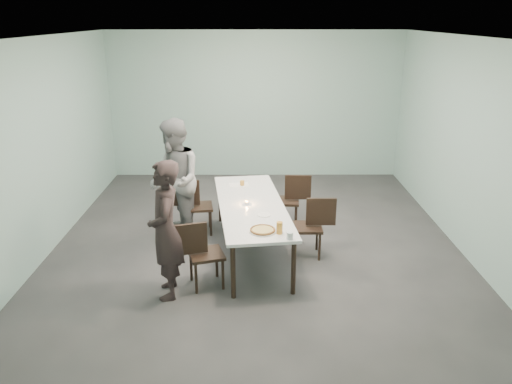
{
  "coord_description": "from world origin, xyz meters",
  "views": [
    {
      "loc": [
        -0.02,
        -6.82,
        3.26
      ],
      "look_at": [
        0.0,
        -0.45,
        1.0
      ],
      "focal_mm": 35.0,
      "sensor_mm": 36.0,
      "label": 1
    }
  ],
  "objects_px": {
    "chair_far_left": "(194,203)",
    "beer_glass": "(280,228)",
    "side_plate": "(264,215)",
    "water_tumbler": "(290,236)",
    "chair_near_right": "(313,223)",
    "pizza": "(263,230)",
    "tealight": "(247,203)",
    "chair_far_right": "(291,197)",
    "chair_near_left": "(200,250)",
    "diner_far": "(175,180)",
    "diner_near": "(166,230)",
    "table": "(251,208)",
    "amber_tumbler": "(242,183)"
  },
  "relations": [
    {
      "from": "chair_far_left",
      "to": "beer_glass",
      "type": "distance_m",
      "value": 2.16
    },
    {
      "from": "chair_far_left",
      "to": "side_plate",
      "type": "height_order",
      "value": "chair_far_left"
    },
    {
      "from": "side_plate",
      "to": "beer_glass",
      "type": "xyz_separation_m",
      "value": [
        0.18,
        -0.59,
        0.07
      ]
    },
    {
      "from": "beer_glass",
      "to": "chair_far_left",
      "type": "bearing_deg",
      "value": 126.09
    },
    {
      "from": "water_tumbler",
      "to": "chair_near_right",
      "type": "bearing_deg",
      "value": 69.42
    },
    {
      "from": "pizza",
      "to": "tealight",
      "type": "distance_m",
      "value": 0.96
    },
    {
      "from": "pizza",
      "to": "beer_glass",
      "type": "bearing_deg",
      "value": -16.6
    },
    {
      "from": "pizza",
      "to": "chair_far_left",
      "type": "bearing_deg",
      "value": 122.33
    },
    {
      "from": "chair_far_right",
      "to": "pizza",
      "type": "height_order",
      "value": "chair_far_right"
    },
    {
      "from": "chair_near_left",
      "to": "beer_glass",
      "type": "relative_size",
      "value": 5.8
    },
    {
      "from": "chair_far_left",
      "to": "chair_far_right",
      "type": "xyz_separation_m",
      "value": [
        1.54,
        0.26,
        0.0
      ]
    },
    {
      "from": "diner_far",
      "to": "tealight",
      "type": "height_order",
      "value": "diner_far"
    },
    {
      "from": "beer_glass",
      "to": "pizza",
      "type": "bearing_deg",
      "value": 163.4
    },
    {
      "from": "diner_near",
      "to": "pizza",
      "type": "bearing_deg",
      "value": 90.43
    },
    {
      "from": "chair_near_left",
      "to": "side_plate",
      "type": "height_order",
      "value": "chair_near_left"
    },
    {
      "from": "diner_far",
      "to": "tealight",
      "type": "distance_m",
      "value": 1.24
    },
    {
      "from": "diner_near",
      "to": "water_tumbler",
      "type": "distance_m",
      "value": 1.48
    },
    {
      "from": "chair_near_left",
      "to": "chair_far_right",
      "type": "xyz_separation_m",
      "value": [
        1.27,
        1.93,
        0.0
      ]
    },
    {
      "from": "table",
      "to": "chair_far_left",
      "type": "distance_m",
      "value": 1.16
    },
    {
      "from": "water_tumbler",
      "to": "beer_glass",
      "type": "bearing_deg",
      "value": 125.37
    },
    {
      "from": "water_tumbler",
      "to": "tealight",
      "type": "distance_m",
      "value": 1.28
    },
    {
      "from": "chair_near_right",
      "to": "diner_far",
      "type": "relative_size",
      "value": 0.47
    },
    {
      "from": "table",
      "to": "water_tumbler",
      "type": "distance_m",
      "value": 1.27
    },
    {
      "from": "diner_near",
      "to": "diner_far",
      "type": "bearing_deg",
      "value": 175.33
    },
    {
      "from": "chair_near_right",
      "to": "chair_far_right",
      "type": "bearing_deg",
      "value": -76.8
    },
    {
      "from": "chair_far_right",
      "to": "diner_near",
      "type": "distance_m",
      "value": 2.71
    },
    {
      "from": "chair_far_right",
      "to": "chair_far_left",
      "type": "bearing_deg",
      "value": 13.37
    },
    {
      "from": "diner_near",
      "to": "diner_far",
      "type": "distance_m",
      "value": 1.72
    },
    {
      "from": "chair_far_left",
      "to": "side_plate",
      "type": "bearing_deg",
      "value": -54.21
    },
    {
      "from": "diner_near",
      "to": "beer_glass",
      "type": "height_order",
      "value": "diner_near"
    },
    {
      "from": "chair_near_right",
      "to": "pizza",
      "type": "distance_m",
      "value": 1.15
    },
    {
      "from": "tealight",
      "to": "chair_near_left",
      "type": "bearing_deg",
      "value": -121.35
    },
    {
      "from": "chair_far_right",
      "to": "pizza",
      "type": "xyz_separation_m",
      "value": [
        -0.49,
        -1.92,
        0.27
      ]
    },
    {
      "from": "table",
      "to": "chair_near_left",
      "type": "distance_m",
      "value": 1.17
    },
    {
      "from": "amber_tumbler",
      "to": "pizza",
      "type": "bearing_deg",
      "value": -80.59
    },
    {
      "from": "chair_far_left",
      "to": "water_tumbler",
      "type": "distance_m",
      "value": 2.35
    },
    {
      "from": "chair_near_left",
      "to": "amber_tumbler",
      "type": "xyz_separation_m",
      "value": [
        0.49,
        1.77,
        0.29
      ]
    },
    {
      "from": "beer_glass",
      "to": "amber_tumbler",
      "type": "bearing_deg",
      "value": 105.23
    },
    {
      "from": "table",
      "to": "chair_near_right",
      "type": "xyz_separation_m",
      "value": [
        0.87,
        -0.1,
        -0.19
      ]
    },
    {
      "from": "amber_tumbler",
      "to": "chair_far_right",
      "type": "bearing_deg",
      "value": 11.6
    },
    {
      "from": "table",
      "to": "amber_tumbler",
      "type": "relative_size",
      "value": 33.66
    },
    {
      "from": "water_tumbler",
      "to": "chair_near_left",
      "type": "bearing_deg",
      "value": 168.94
    },
    {
      "from": "chair_near_left",
      "to": "chair_far_left",
      "type": "distance_m",
      "value": 1.69
    },
    {
      "from": "chair_far_right",
      "to": "diner_near",
      "type": "relative_size",
      "value": 0.51
    },
    {
      "from": "side_plate",
      "to": "amber_tumbler",
      "type": "xyz_separation_m",
      "value": [
        -0.32,
        1.23,
        0.04
      ]
    },
    {
      "from": "chair_near_right",
      "to": "side_plate",
      "type": "bearing_deg",
      "value": 25.62
    },
    {
      "from": "chair_far_right",
      "to": "beer_glass",
      "type": "relative_size",
      "value": 5.8
    },
    {
      "from": "pizza",
      "to": "tealight",
      "type": "xyz_separation_m",
      "value": [
        -0.21,
        0.94,
        0.0
      ]
    },
    {
      "from": "chair_far_left",
      "to": "diner_far",
      "type": "distance_m",
      "value": 0.51
    },
    {
      "from": "chair_near_right",
      "to": "pizza",
      "type": "relative_size",
      "value": 2.56
    }
  ]
}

